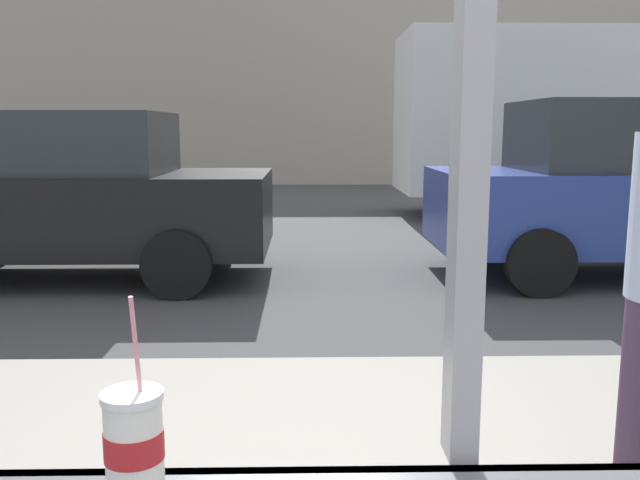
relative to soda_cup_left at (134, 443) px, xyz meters
The scene contains 6 objects.
ground_plane 8.14m from the soda_cup_left, 86.19° to the left, with size 60.00×60.00×0.00m, color #424244.
building_facade_far 18.45m from the soda_cup_left, 88.33° to the left, with size 28.00×1.20×5.91m, color #A89E8E.
soda_cup_left is the anchor object (origin of this frame).
parked_car_black 6.33m from the soda_cup_left, 110.41° to the left, with size 4.14×1.94×1.70m.
parked_car_blue 6.98m from the soda_cup_left, 58.15° to the left, with size 4.20×1.90×1.82m.
box_truck 12.09m from the soda_cup_left, 64.20° to the left, with size 7.05×2.44×3.16m.
Camera 1 is at (-0.27, -1.03, 1.54)m, focal length 37.87 mm.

